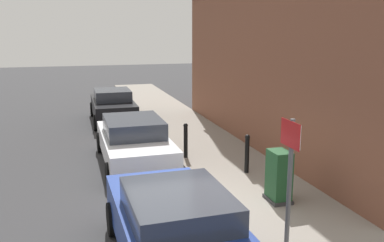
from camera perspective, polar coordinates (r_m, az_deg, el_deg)
The scene contains 10 objects.
ground at distance 9.07m, azimuth -0.05°, elevation -12.76°, with size 80.00×80.00×0.00m, color #38383A.
sidewalk at distance 15.00m, azimuth 0.49°, elevation -2.25°, with size 2.59×30.00×0.15m, color gray.
corner_building at distance 15.13m, azimuth 19.69°, elevation 14.40°, with size 6.61×12.85×9.16m.
car_blue at distance 6.80m, azimuth -2.01°, elevation -14.83°, with size 1.93×4.40×1.42m.
car_white at distance 12.16m, azimuth -7.95°, elevation -2.67°, with size 1.92×4.31×1.38m.
car_black at distance 18.06m, azimuth -10.79°, elevation 2.15°, with size 1.80×4.02×1.40m.
utility_cabinet at distance 9.39m, azimuth 11.80°, elevation -7.66°, with size 0.46×0.61×1.15m.
bollard_near_cabinet at distance 11.07m, azimuth 7.55°, elevation -4.27°, with size 0.14×0.14×1.04m.
bollard_far_kerb at distance 12.28m, azimuth -0.87°, elevation -2.51°, with size 0.14×0.14×1.04m.
street_sign at distance 7.09m, azimuth 13.26°, elevation -5.97°, with size 0.08×0.60×2.30m.
Camera 1 is at (-2.31, -7.89, 3.85)m, focal length 38.94 mm.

